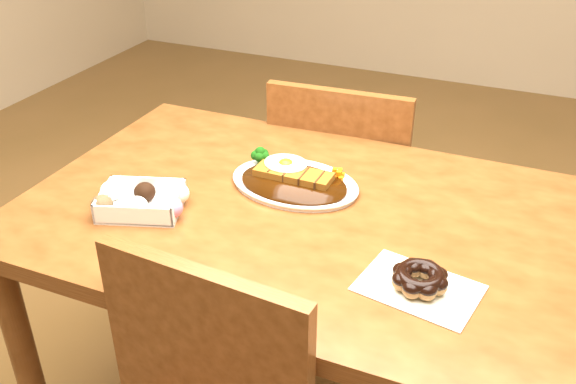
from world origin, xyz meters
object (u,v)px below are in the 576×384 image
at_px(donut_box, 141,200).
at_px(katsu_curry_plate, 293,179).
at_px(chair_far, 345,196).
at_px(pon_de_ring, 420,279).
at_px(table, 298,246).

bearing_deg(donut_box, katsu_curry_plate, 41.40).
height_order(chair_far, pon_de_ring, chair_far).
bearing_deg(chair_far, pon_de_ring, 114.19).
distance_m(table, chair_far, 0.57).
xyz_separation_m(chair_far, donut_box, (-0.25, -0.67, 0.30)).
bearing_deg(chair_far, table, 93.17).
distance_m(table, pon_de_ring, 0.37).
distance_m(chair_far, donut_box, 0.77).
relative_size(chair_far, katsu_curry_plate, 2.78).
distance_m(table, donut_box, 0.36).
height_order(katsu_curry_plate, donut_box, katsu_curry_plate).
relative_size(table, chair_far, 1.38).
bearing_deg(katsu_curry_plate, chair_far, 91.27).
xyz_separation_m(donut_box, pon_de_ring, (0.61, -0.03, -0.00)).
xyz_separation_m(katsu_curry_plate, donut_box, (-0.26, -0.23, 0.01)).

